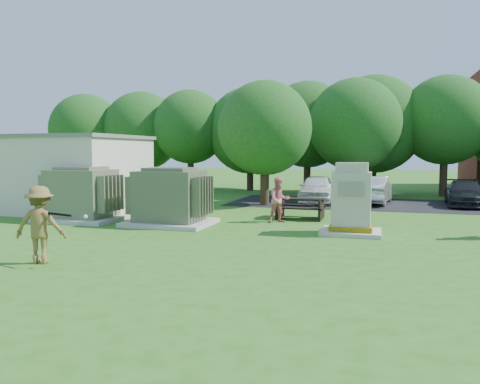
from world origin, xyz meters
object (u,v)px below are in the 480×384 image
(batter, at_px, (40,225))
(car_white, at_px, (317,189))
(transformer_left, at_px, (82,195))
(car_dark, at_px, (465,193))
(transformer_right, at_px, (170,198))
(picnic_table, at_px, (300,206))
(car_silver_a, at_px, (374,190))
(person_at_picnic, at_px, (279,200))
(generator_cabinet, at_px, (351,203))

(batter, bearing_deg, car_white, -122.41)
(transformer_left, height_order, car_dark, transformer_left)
(transformer_right, relative_size, batter, 1.63)
(picnic_table, bearing_deg, car_white, 91.35)
(transformer_left, height_order, car_silver_a, transformer_left)
(transformer_right, height_order, picnic_table, transformer_right)
(transformer_right, distance_m, batter, 6.25)
(picnic_table, xyz_separation_m, car_dark, (6.95, 6.63, 0.11))
(transformer_right, height_order, batter, transformer_right)
(picnic_table, distance_m, batter, 10.26)
(picnic_table, bearing_deg, car_dark, 43.65)
(car_white, xyz_separation_m, car_silver_a, (2.82, 0.40, -0.02))
(person_at_picnic, relative_size, car_white, 0.40)
(car_white, xyz_separation_m, car_dark, (7.09, 0.62, -0.10))
(car_white, distance_m, car_dark, 7.12)
(batter, bearing_deg, person_at_picnic, -133.06)
(batter, relative_size, car_white, 0.44)
(person_at_picnic, distance_m, car_dark, 10.89)
(car_silver_a, bearing_deg, person_at_picnic, 73.52)
(transformer_right, xyz_separation_m, car_silver_a, (6.95, 9.29, -0.27))
(picnic_table, distance_m, car_silver_a, 6.94)
(picnic_table, height_order, batter, batter)
(picnic_table, relative_size, car_silver_a, 0.45)
(picnic_table, height_order, car_white, car_white)
(transformer_right, xyz_separation_m, picnic_table, (4.27, 2.88, -0.46))
(batter, relative_size, car_dark, 0.43)
(car_white, relative_size, car_silver_a, 0.99)
(transformer_left, relative_size, car_dark, 0.71)
(generator_cabinet, xyz_separation_m, batter, (-6.82, -6.15, -0.08))
(transformer_left, relative_size, car_silver_a, 0.71)
(transformer_right, distance_m, car_white, 9.81)
(batter, relative_size, person_at_picnic, 1.09)
(transformer_left, distance_m, generator_cabinet, 10.10)
(person_at_picnic, height_order, car_white, person_at_picnic)
(person_at_picnic, bearing_deg, transformer_right, 172.06)
(batter, height_order, car_silver_a, batter)
(generator_cabinet, xyz_separation_m, car_white, (-2.27, 8.97, -0.29))
(batter, xyz_separation_m, car_dark, (11.64, 15.74, -0.30))
(transformer_left, xyz_separation_m, generator_cabinet, (10.10, -0.08, 0.03))
(generator_cabinet, bearing_deg, transformer_right, 179.26)
(batter, bearing_deg, picnic_table, -132.90)
(transformer_left, distance_m, batter, 7.05)
(car_dark, bearing_deg, picnic_table, -131.90)
(transformer_left, height_order, picnic_table, transformer_left)
(car_white, height_order, car_silver_a, car_white)
(generator_cabinet, distance_m, batter, 9.18)
(generator_cabinet, bearing_deg, batter, -137.94)
(person_at_picnic, relative_size, car_silver_a, 0.40)
(generator_cabinet, distance_m, car_silver_a, 9.39)
(batter, xyz_separation_m, person_at_picnic, (4.09, 7.90, -0.08))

